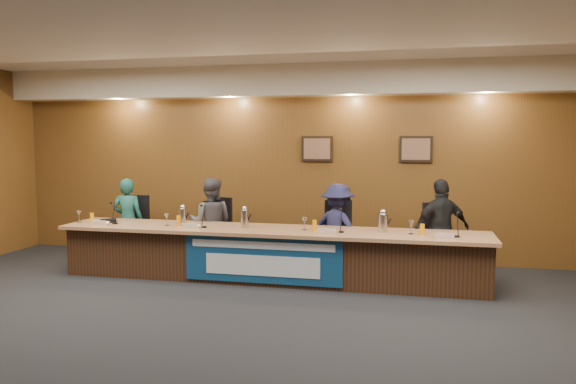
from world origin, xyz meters
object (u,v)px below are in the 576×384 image
at_px(panelist_d, 441,229).
at_px(carafe_right, 383,223).
at_px(dais_body, 270,256).
at_px(carafe_left, 183,217).
at_px(panelist_b, 211,223).
at_px(office_chair_b, 213,236).
at_px(speakerphone, 111,220).
at_px(panelist_c, 338,229).
at_px(banner, 262,260).
at_px(office_chair_c, 339,241).
at_px(office_chair_d, 441,245).
at_px(carafe_mid, 245,219).
at_px(office_chair_a, 131,232).
at_px(panelist_a, 128,220).

relative_size(panelist_d, carafe_right, 5.94).
height_order(dais_body, carafe_left, carafe_left).
bearing_deg(panelist_d, carafe_right, 10.30).
height_order(panelist_b, office_chair_b, panelist_b).
height_order(dais_body, office_chair_b, dais_body).
bearing_deg(dais_body, speakerphone, 179.57).
relative_size(panelist_c, carafe_left, 5.52).
relative_size(banner, speakerphone, 6.88).
distance_m(panelist_b, speakerphone, 1.51).
relative_size(dais_body, panelist_d, 4.14).
bearing_deg(office_chair_c, panelist_c, -99.68).
bearing_deg(carafe_right, office_chair_d, 39.65).
bearing_deg(panelist_c, carafe_left, 39.77).
bearing_deg(office_chair_d, speakerphone, 171.71).
bearing_deg(banner, carafe_mid, 134.61).
bearing_deg(panelist_d, office_chair_d, -114.82).
bearing_deg(office_chair_b, office_chair_a, -168.84).
bearing_deg(office_chair_a, panelist_b, -2.20).
bearing_deg(carafe_mid, office_chair_b, 135.58).
relative_size(panelist_c, carafe_right, 5.55).
relative_size(banner, carafe_mid, 8.66).
bearing_deg(panelist_b, panelist_a, -9.38).
relative_size(office_chair_b, carafe_right, 1.97).
relative_size(panelist_c, office_chair_b, 2.82).
bearing_deg(carafe_mid, panelist_b, 139.71).
height_order(carafe_left, carafe_mid, carafe_mid).
height_order(office_chair_b, carafe_mid, carafe_mid).
bearing_deg(dais_body, panelist_c, 33.47).
xyz_separation_m(dais_body, banner, (0.00, -0.41, 0.03)).
xyz_separation_m(carafe_left, speakerphone, (-1.20, 0.05, -0.10)).
distance_m(panelist_d, office_chair_c, 1.52).
relative_size(panelist_d, office_chair_b, 3.02).
bearing_deg(panelist_a, office_chair_d, 172.61).
xyz_separation_m(banner, carafe_mid, (-0.36, 0.36, 0.50)).
distance_m(panelist_d, carafe_left, 3.75).
xyz_separation_m(panelist_a, panelist_d, (4.93, 0.00, 0.03)).
bearing_deg(banner, carafe_right, 15.62).
xyz_separation_m(panelist_b, office_chair_c, (2.00, 0.10, -0.22)).
distance_m(office_chair_b, carafe_left, 0.85).
bearing_deg(office_chair_d, office_chair_a, 163.92).
bearing_deg(panelist_d, banner, -1.98).
bearing_deg(dais_body, carafe_right, 1.04).
distance_m(carafe_right, speakerphone, 4.10).
xyz_separation_m(office_chair_b, office_chair_c, (2.00, 0.00, 0.00)).
bearing_deg(dais_body, carafe_mid, -171.52).
xyz_separation_m(panelist_a, office_chair_d, (4.93, 0.10, -0.21)).
distance_m(panelist_b, panelist_c, 2.00).
relative_size(office_chair_b, carafe_mid, 1.89).
height_order(dais_body, office_chair_a, dais_body).
xyz_separation_m(panelist_c, speakerphone, (-3.40, -0.57, 0.10)).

